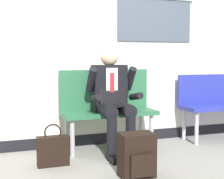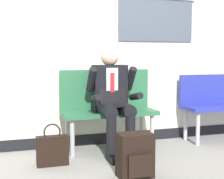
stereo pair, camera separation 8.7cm
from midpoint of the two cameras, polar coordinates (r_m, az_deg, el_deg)
The scene contains 7 objects.
ground_plane at distance 3.89m, azimuth 0.53°, elevation -11.19°, with size 18.00×18.00×0.00m, color gray.
station_wall at distance 4.34m, azimuth -2.03°, elevation 8.80°, with size 5.49×0.16×2.74m.
bench_with_person at distance 4.14m, azimuth -0.13°, elevation -2.45°, with size 1.13×0.42×0.96m.
bench_empty at distance 4.90m, azimuth 18.53°, elevation -1.84°, with size 1.20×0.42×0.88m.
person_seated at distance 3.93m, azimuth 0.80°, elevation -1.35°, with size 0.57×0.70×1.22m.
backpack at distance 3.22m, azimuth 4.69°, elevation -11.02°, with size 0.32×0.25×0.41m.
handbag at distance 3.60m, azimuth -9.25°, elevation -9.95°, with size 0.32×0.10×0.44m.
Camera 2 is at (-1.16, -3.55, 1.12)m, focal length 54.60 mm.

